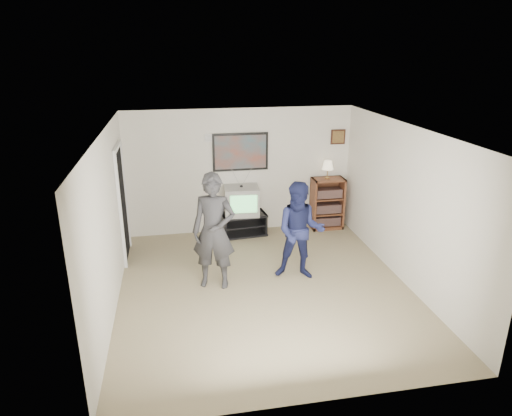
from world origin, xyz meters
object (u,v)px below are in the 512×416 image
object	(u,v)px
person_tall	(214,231)
media_stand	(244,224)
crt_television	(242,200)
bookshelf	(327,203)
person_short	(300,231)

from	to	relation	value
person_tall	media_stand	bearing A→B (deg)	84.75
crt_television	person_tall	distance (m)	2.11
media_stand	crt_television	bearing A→B (deg)	174.16
media_stand	bookshelf	xyz separation A→B (m)	(1.77, 0.05, 0.31)
person_tall	crt_television	bearing A→B (deg)	85.65
person_tall	person_short	world-z (taller)	person_tall
crt_television	bookshelf	bearing A→B (deg)	5.70
media_stand	person_short	world-z (taller)	person_short
bookshelf	person_tall	distance (m)	3.26
bookshelf	person_tall	size ratio (longest dim) A/B	0.58
media_stand	person_tall	world-z (taller)	person_tall
crt_television	bookshelf	distance (m)	1.81
media_stand	person_short	size ratio (longest dim) A/B	0.58
crt_television	person_short	bearing A→B (deg)	-67.30
media_stand	bookshelf	size ratio (longest dim) A/B	0.87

